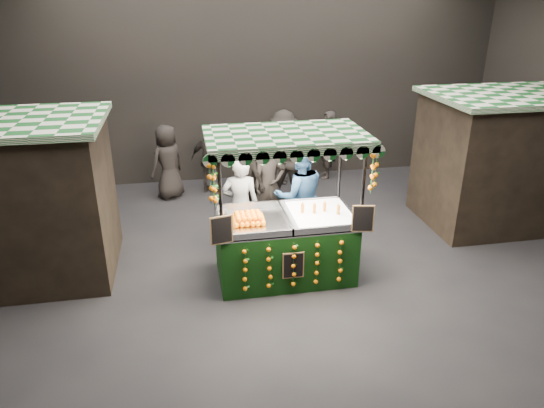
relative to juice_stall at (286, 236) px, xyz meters
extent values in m
plane|color=black|center=(0.22, -0.09, -0.75)|extent=(12.00, 12.00, 0.00)
cube|color=black|center=(0.22, 4.91, 1.75)|extent=(12.00, 0.10, 5.00)
cube|color=black|center=(0.22, -5.09, 1.75)|extent=(12.00, 0.10, 5.00)
cube|color=black|center=(-4.18, 0.91, 0.50)|extent=(2.80, 2.00, 2.50)
cube|color=black|center=(4.62, 1.41, 0.50)|extent=(2.80, 2.00, 2.50)
cube|color=#104C1A|center=(4.62, 1.41, 1.80)|extent=(3.00, 2.20, 0.10)
cube|color=black|center=(-0.01, 0.04, -0.26)|extent=(2.15, 1.17, 0.98)
cube|color=silver|center=(-0.01, 0.04, 0.25)|extent=(2.15, 1.17, 0.04)
cylinder|color=black|center=(-1.06, -0.52, 0.42)|extent=(0.05, 0.05, 2.35)
cylinder|color=black|center=(1.03, -0.52, 0.42)|extent=(0.05, 0.05, 2.35)
cylinder|color=black|center=(-1.06, 0.60, 0.42)|extent=(0.05, 0.05, 2.35)
cylinder|color=black|center=(1.03, 0.60, 0.42)|extent=(0.05, 0.05, 2.35)
cube|color=#104C1A|center=(-0.01, 0.04, 1.64)|extent=(2.40, 1.42, 0.08)
cube|color=white|center=(0.57, 0.04, 0.31)|extent=(0.96, 1.06, 0.08)
cube|color=black|center=(-1.07, -0.58, 0.47)|extent=(0.33, 0.09, 0.43)
cube|color=black|center=(1.04, -0.58, 0.47)|extent=(0.33, 0.09, 0.43)
cube|color=black|center=(-0.01, -0.59, -0.21)|extent=(0.33, 0.02, 0.43)
imported|color=slate|center=(-0.61, 1.00, 0.14)|extent=(0.70, 0.51, 1.79)
imported|color=navy|center=(0.47, 1.07, 0.21)|extent=(0.95, 0.75, 1.93)
imported|color=#282321|center=(0.08, 1.99, 0.12)|extent=(0.68, 0.50, 1.73)
imported|color=#292521|center=(0.75, 3.16, 0.14)|extent=(1.05, 0.93, 1.78)
imported|color=#292421|center=(-0.93, 4.03, 0.04)|extent=(1.01, 0.74, 1.59)
imported|color=#2C2824|center=(0.85, 4.33, 0.15)|extent=(1.04, 1.32, 1.79)
imported|color=black|center=(-1.87, 3.87, 0.09)|extent=(0.98, 0.92, 1.68)
imported|color=black|center=(4.72, 2.41, 0.22)|extent=(0.93, 1.88, 1.95)
imported|color=#2D2825|center=(1.99, 4.51, 0.09)|extent=(0.52, 0.68, 1.69)
imported|color=black|center=(-0.21, 2.26, 0.07)|extent=(0.68, 1.04, 1.65)
camera|label=1|loc=(-1.53, -6.98, 3.60)|focal=33.00mm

